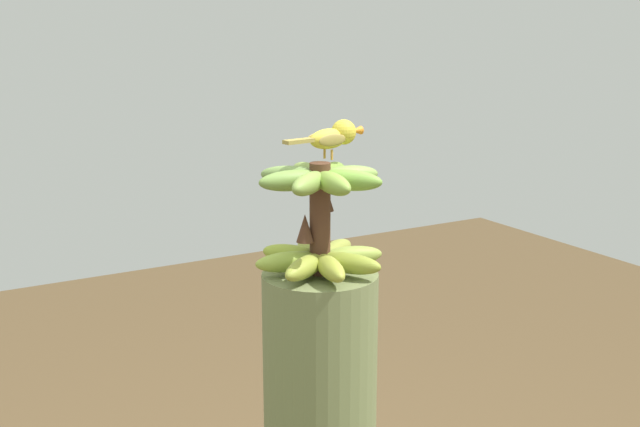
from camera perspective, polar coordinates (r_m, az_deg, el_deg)
name	(u,v)px	position (r m, az deg, el deg)	size (l,w,h in m)	color
banana_bunch	(320,219)	(1.62, -0.01, -0.39)	(0.28, 0.28, 0.23)	#4C2D1E
perched_bird	(334,136)	(1.64, 1.04, 5.60)	(0.20, 0.06, 0.08)	#C68933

